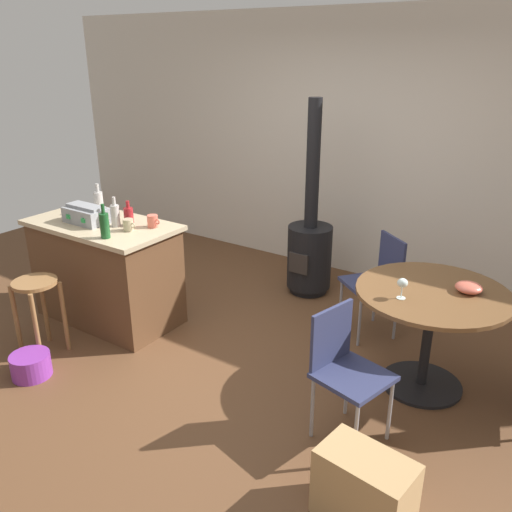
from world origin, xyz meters
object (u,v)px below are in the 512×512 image
at_px(bottle_2, 105,225).
at_px(kitchen_island, 107,271).
at_px(wooden_stool, 37,300).
at_px(wine_glass, 402,284).
at_px(folding_chair_near, 345,365).
at_px(cup_0, 153,221).
at_px(bottle_3, 99,202).
at_px(bottle_1, 115,215).
at_px(bottle_0, 129,216).
at_px(wood_stove, 310,247).
at_px(folding_chair_left, 378,278).
at_px(plastic_bucket, 31,365).
at_px(cup_1, 128,225).
at_px(toolbox, 87,214).
at_px(dining_table, 430,314).
at_px(cardboard_box, 364,489).
at_px(serving_bowl, 469,287).

bearing_deg(bottle_2, kitchen_island, 144.25).
relative_size(kitchen_island, wooden_stool, 2.10).
bearing_deg(wine_glass, folding_chair_near, -102.80).
xyz_separation_m(bottle_2, cup_0, (0.12, 0.41, -0.05)).
xyz_separation_m(bottle_2, bottle_3, (-0.57, 0.43, -0.00)).
bearing_deg(bottle_2, bottle_1, 121.74).
distance_m(bottle_0, bottle_1, 0.11).
height_order(wood_stove, cup_0, wood_stove).
distance_m(folding_chair_left, cup_0, 1.95).
height_order(folding_chair_near, bottle_0, bottle_0).
bearing_deg(wooden_stool, plastic_bucket, -52.00).
xyz_separation_m(bottle_3, cup_1, (0.58, -0.20, -0.06)).
height_order(folding_chair_near, bottle_3, bottle_3).
bearing_deg(bottle_3, wood_stove, 42.08).
bearing_deg(wooden_stool, toolbox, 100.09).
distance_m(dining_table, wood_stove, 1.77).
height_order(wood_stove, bottle_3, wood_stove).
bearing_deg(bottle_0, toolbox, -158.51).
distance_m(bottle_1, plastic_bucket, 1.35).
distance_m(folding_chair_left, cardboard_box, 2.07).
height_order(bottle_2, wine_glass, bottle_2).
relative_size(bottle_1, wine_glass, 1.78).
xyz_separation_m(toolbox, bottle_1, (0.28, 0.07, 0.03)).
distance_m(bottle_1, cup_0, 0.32).
relative_size(bottle_2, plastic_bucket, 0.95).
relative_size(wooden_stool, bottle_2, 2.28).
relative_size(wood_stove, bottle_3, 6.96).
bearing_deg(wine_glass, bottle_1, -172.90).
bearing_deg(cup_1, folding_chair_near, -6.64).
bearing_deg(folding_chair_near, bottle_1, 173.38).
relative_size(dining_table, folding_chair_near, 1.23).
xyz_separation_m(bottle_2, cardboard_box, (2.50, -0.58, -0.82)).
bearing_deg(folding_chair_near, toolbox, 175.61).
xyz_separation_m(cardboard_box, plastic_bucket, (-2.61, -0.17, -0.11)).
height_order(wooden_stool, wood_stove, wood_stove).
height_order(cup_0, serving_bowl, cup_0).
relative_size(cup_0, plastic_bucket, 0.43).
height_order(folding_chair_left, bottle_2, bottle_2).
height_order(cup_0, plastic_bucket, cup_0).
bearing_deg(bottle_1, kitchen_island, -177.82).
xyz_separation_m(wood_stove, cup_0, (-0.78, -1.34, 0.48)).
distance_m(kitchen_island, cup_0, 0.70).
xyz_separation_m(folding_chair_near, bottle_3, (-2.67, 0.44, 0.51)).
bearing_deg(cardboard_box, cup_1, 162.00).
bearing_deg(plastic_bucket, bottle_3, 111.27).
distance_m(bottle_2, plastic_bucket, 1.19).
bearing_deg(folding_chair_left, folding_chair_near, -76.21).
height_order(wooden_stool, serving_bowl, serving_bowl).
distance_m(bottle_2, wine_glass, 2.30).
distance_m(wine_glass, serving_bowl, 0.50).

